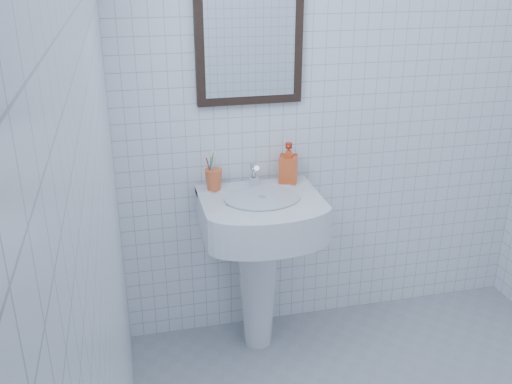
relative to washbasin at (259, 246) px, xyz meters
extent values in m
cube|color=white|center=(0.45, 0.21, 0.67)|extent=(2.20, 0.02, 2.50)
cube|color=white|center=(-0.65, -0.99, 0.67)|extent=(0.02, 2.40, 2.50)
cone|color=white|center=(0.00, 0.02, -0.23)|extent=(0.22, 0.22, 0.70)
cube|color=white|center=(0.00, -0.03, 0.19)|extent=(0.56, 0.40, 0.17)
cube|color=white|center=(0.00, 0.13, 0.26)|extent=(0.56, 0.10, 0.03)
cylinder|color=silver|center=(0.00, -0.06, 0.28)|extent=(0.35, 0.35, 0.01)
cylinder|color=silver|center=(0.00, 0.10, 0.30)|extent=(0.05, 0.05, 0.05)
cylinder|color=silver|center=(0.00, 0.09, 0.36)|extent=(0.03, 0.09, 0.08)
cylinder|color=silver|center=(0.00, 0.12, 0.34)|extent=(0.03, 0.05, 0.09)
imported|color=#DB4615|center=(0.18, 0.12, 0.37)|extent=(0.11, 0.12, 0.20)
cube|color=black|center=(0.00, 0.20, 0.97)|extent=(0.50, 0.04, 0.62)
cube|color=white|center=(0.00, 0.18, 0.97)|extent=(0.42, 0.00, 0.54)
camera|label=1|loc=(-0.58, -2.40, 1.30)|focal=40.00mm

